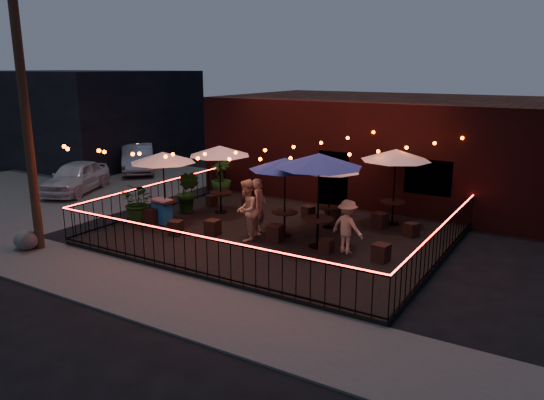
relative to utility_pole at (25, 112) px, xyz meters
The scene contains 39 objects.
ground 7.21m from the utility_pole, 25.71° to the left, with size 110.00×110.00×0.00m, color black.
patio 8.11m from the utility_pole, 40.43° to the left, with size 10.00×8.00×0.15m, color black.
sidewalk 6.74m from the utility_pole, ahead, with size 18.00×2.50×0.05m, color #484543.
parking_lot 10.15m from the utility_pole, 135.00° to the left, with size 11.00×12.00×0.02m, color #484543.
brick_building 14.27m from the utility_pole, 63.05° to the left, with size 14.00×8.00×4.00m.
background_building 17.19m from the utility_pole, 137.37° to the left, with size 12.00×9.00×5.00m, color black.
utility_pole is the anchor object (origin of this frame).
fence_front 6.38m from the utility_pole, ahead, with size 10.00×0.04×1.04m.
fence_left 5.70m from the utility_pole, 85.03° to the left, with size 0.04×8.00×1.04m.
fence_right 11.85m from the utility_pole, 23.86° to the left, with size 0.04×8.00×1.04m.
festoon_lights 6.32m from the utility_pole, 44.40° to the left, with size 10.02×8.72×1.32m.
cafe_table_0 4.32m from the utility_pole, 66.28° to the left, with size 2.74×2.74×2.38m.
cafe_table_1 6.35m from the utility_pole, 66.85° to the left, with size 2.64×2.64×2.40m.
cafe_table_2 7.45m from the utility_pole, 38.43° to the left, with size 2.81×2.81×2.42m.
cafe_table_3 9.03m from the utility_pole, 42.68° to the left, with size 1.98×1.98×2.16m.
cafe_table_4 8.25m from the utility_pole, 29.89° to the left, with size 2.71×2.71×2.74m.
cafe_table_5 11.11m from the utility_pole, 42.26° to the left, with size 2.57×2.57×2.51m.
bistro_chair_0 5.06m from the utility_pole, 68.82° to the left, with size 0.44×0.44×0.52m, color black.
bistro_chair_1 5.36m from the utility_pole, 44.83° to the left, with size 0.38×0.38×0.45m, color black.
bistro_chair_2 7.36m from the utility_pole, 75.94° to the left, with size 0.34×0.34×0.40m, color black.
bistro_chair_3 8.03m from the utility_pole, 64.97° to the left, with size 0.36×0.36×0.43m, color black.
bistro_chair_4 6.22m from the utility_pole, 41.90° to the left, with size 0.40×0.40×0.47m, color black.
bistro_chair_5 7.80m from the utility_pole, 34.01° to the left, with size 0.42×0.42×0.50m, color black.
bistro_chair_6 9.30m from the utility_pole, 50.76° to the left, with size 0.36×0.36×0.42m, color black.
bistro_chair_7 9.85m from the utility_pole, 46.16° to the left, with size 0.42×0.42×0.50m, color black.
bistro_chair_8 9.14m from the utility_pole, 26.56° to the left, with size 0.34×0.34×0.41m, color black.
bistro_chair_9 10.48m from the utility_pole, 23.30° to the left, with size 0.40×0.40×0.48m, color black.
bistro_chair_10 11.06m from the utility_pole, 40.62° to the left, with size 0.42×0.42×0.49m, color black.
bistro_chair_11 11.70m from the utility_pole, 35.25° to the left, with size 0.37×0.37×0.44m, color black.
patron_a 7.17m from the utility_pole, 40.95° to the left, with size 0.64×0.42×1.75m, color tan.
patron_b 6.75m from the utility_pole, 35.46° to the left, with size 0.90×0.70×1.85m, color tan.
patron_c 9.46m from the utility_pole, 26.89° to the left, with size 0.98×0.57×1.52m, color tan.
potted_shrub_a 4.62m from the utility_pole, 76.20° to the left, with size 1.22×1.06×1.36m, color #0E340A.
potted_shrub_b 6.05m from the utility_pole, 73.95° to the left, with size 0.83×0.67×1.52m, color #143A0B.
potted_shrub_c 8.46m from the utility_pole, 84.16° to the left, with size 0.81×0.81×1.45m, color #113E11.
cooler 5.19m from the utility_pole, 67.12° to the left, with size 0.65×0.50×0.81m.
boulder 3.70m from the utility_pole, 131.72° to the right, with size 0.82×0.70×0.64m, color #4F4F49.
car_white 8.15m from the utility_pole, 133.24° to the left, with size 1.58×3.92×1.34m, color white.
car_silver 12.33m from the utility_pole, 121.50° to the left, with size 1.51×4.32×1.42m, color #A1A2A9.
Camera 1 is at (8.12, -11.65, 5.21)m, focal length 35.00 mm.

